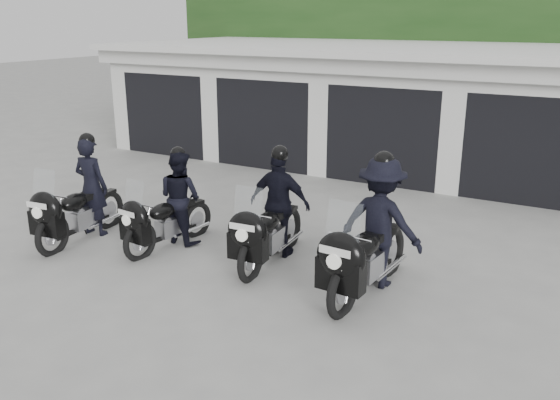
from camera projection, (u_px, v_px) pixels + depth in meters
The scene contains 7 objects.
ground at pixel (252, 270), 8.98m from camera, with size 80.00×80.00×0.00m, color #9A9A95.
garage_block at pixel (417, 108), 15.26m from camera, with size 16.40×6.80×2.96m.
background_vegetation at pixel (477, 46), 18.73m from camera, with size 20.00×3.90×5.80m.
police_bike_a at pixel (80, 198), 10.01m from camera, with size 0.77×2.13×1.86m.
police_bike_b at pixel (173, 204), 9.77m from camera, with size 0.83×1.95×1.70m.
police_bike_c at pixel (275, 212), 9.15m from camera, with size 1.05×2.13×1.85m.
police_bike_d at pixel (375, 231), 8.12m from camera, with size 1.25×2.31×2.01m.
Camera 1 is at (4.41, -6.99, 3.68)m, focal length 38.00 mm.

